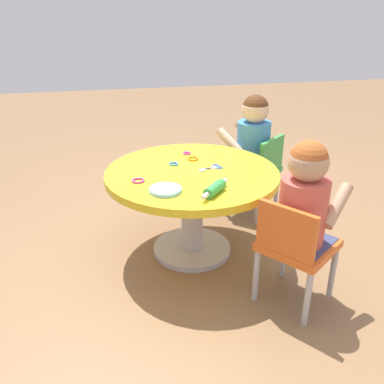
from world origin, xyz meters
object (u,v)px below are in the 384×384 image
Objects in this scene: seated_child_right at (253,135)px; craft_scissors at (213,167)px; seated_child_left at (305,198)px; craft_table at (192,190)px; rolling_pin at (215,189)px; child_chair_left at (295,246)px; child_chair_right at (256,170)px.

craft_scissors is at bearing 137.96° from seated_child_right.
craft_table is at bearing 37.89° from seated_child_left.
seated_child_right is at bearing -31.31° from rolling_pin.
child_chair_left is (-0.53, -0.36, -0.07)m from craft_table.
child_chair_right reaches higher than craft_scissors.
seated_child_left is 0.59m from craft_scissors.
craft_scissors is (0.02, -0.12, 0.12)m from craft_table.
craft_table is at bearing 130.94° from seated_child_right.
seated_child_left is 1.00× the size of seated_child_right.
craft_scissors is (0.32, -0.07, -0.02)m from rolling_pin.
seated_child_left is 0.92m from seated_child_right.
craft_table is at bearing 97.33° from craft_scissors.
rolling_pin is (0.20, 0.35, -0.01)m from seated_child_left.
seated_child_left is at bearing -52.58° from child_chair_left.
seated_child_right is 3.59× the size of craft_scissors.
rolling_pin is at bearing 166.75° from craft_scissors.
seated_child_left is at bearing -152.24° from craft_scissors.
child_chair_left is 3.77× the size of craft_scissors.
seated_child_right is at bearing -42.04° from craft_scissors.
rolling_pin is at bearing 54.44° from child_chair_left.
child_chair_left is 1.05× the size of seated_child_left.
craft_table is 1.79× the size of seated_child_right.
craft_scissors reaches higher than craft_table.
child_chair_left is 2.89× the size of rolling_pin.
child_chair_right is 3.77× the size of craft_scissors.
rolling_pin is at bearing -171.70° from craft_table.
seated_child_left is (-0.50, -0.39, 0.15)m from craft_table.
seated_child_left and seated_child_right have the same top height.
seated_child_right reaches higher than child_chair_right.
child_chair_right is 0.23m from seated_child_right.
seated_child_left is 0.93m from child_chair_right.
child_chair_right reaches higher than craft_table.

